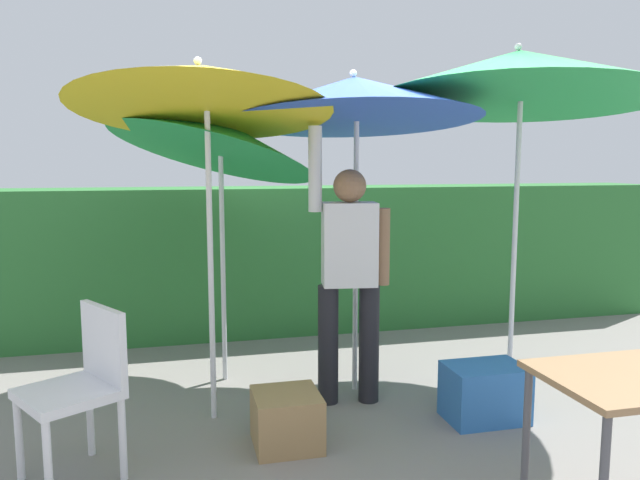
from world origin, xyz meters
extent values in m
plane|color=gray|center=(0.00, 0.00, 0.00)|extent=(24.00, 24.00, 0.00)
cube|color=#2D7033|center=(0.00, 1.99, 0.70)|extent=(8.00, 0.70, 1.40)
cylinder|color=silver|center=(1.37, 0.04, 1.03)|extent=(0.04, 0.04, 2.07)
cone|color=green|center=(1.36, 0.04, 2.24)|extent=(2.03, 2.03, 0.58)
sphere|color=silver|center=(1.35, 0.05, 2.44)|extent=(0.05, 0.05, 0.05)
cylinder|color=silver|center=(-0.65, 0.68, 0.85)|extent=(0.04, 0.04, 1.70)
cone|color=green|center=(-0.67, 0.72, 1.83)|extent=(1.60, 1.55, 0.87)
sphere|color=silver|center=(-0.69, 0.75, 1.97)|extent=(0.05, 0.05, 0.05)
cylinder|color=silver|center=(0.25, 0.26, 0.96)|extent=(0.04, 0.04, 1.92)
cone|color=blue|center=(0.24, 0.26, 2.08)|extent=(1.75, 1.77, 0.46)
sphere|color=silver|center=(0.22, 0.26, 2.25)|extent=(0.05, 0.05, 0.05)
cylinder|color=silver|center=(-0.78, -0.01, 0.98)|extent=(0.04, 0.04, 1.96)
cone|color=yellow|center=(-0.81, 0.00, 2.09)|extent=(1.62, 1.62, 0.62)
sphere|color=silver|center=(-0.83, 0.00, 2.25)|extent=(0.05, 0.05, 0.05)
cylinder|color=black|center=(0.00, 0.06, 0.41)|extent=(0.14, 0.14, 0.82)
cylinder|color=black|center=(0.28, 0.02, 0.41)|extent=(0.14, 0.14, 0.82)
cube|color=silver|center=(0.14, 0.04, 1.10)|extent=(0.39, 0.27, 0.56)
sphere|color=#8C6647|center=(0.14, 0.04, 1.49)|extent=(0.22, 0.22, 0.22)
cylinder|color=silver|center=(-0.09, 0.08, 1.60)|extent=(0.10, 0.10, 0.56)
cylinder|color=#8C6647|center=(0.37, 0.01, 1.08)|extent=(0.10, 0.10, 0.52)
cylinder|color=silver|center=(-1.81, -0.55, 0.22)|extent=(0.04, 0.04, 0.44)
cylinder|color=silver|center=(-1.62, -0.88, 0.22)|extent=(0.04, 0.04, 0.44)
cylinder|color=silver|center=(-1.49, -0.35, 0.22)|extent=(0.04, 0.04, 0.44)
cylinder|color=silver|center=(-1.29, -0.68, 0.22)|extent=(0.04, 0.04, 0.44)
cube|color=silver|center=(-1.55, -0.61, 0.47)|extent=(0.61, 0.61, 0.05)
cube|color=silver|center=(-1.38, -0.51, 0.69)|extent=(0.26, 0.40, 0.40)
cube|color=#2D6BB7|center=(0.90, -0.45, 0.18)|extent=(0.50, 0.34, 0.36)
cube|color=#9E7A4C|center=(-0.40, -0.50, 0.16)|extent=(0.38, 0.39, 0.32)
cylinder|color=#4C4C51|center=(0.57, -1.44, 0.35)|extent=(0.04, 0.04, 0.71)
cube|color=#99724C|center=(0.93, -1.70, 0.72)|extent=(0.80, 0.60, 0.03)
camera|label=1|loc=(-1.00, -3.82, 1.65)|focal=33.99mm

